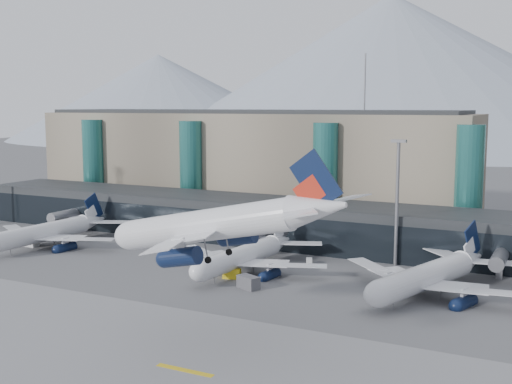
% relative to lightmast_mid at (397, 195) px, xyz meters
% --- Properties ---
extents(ground, '(900.00, 900.00, 0.00)m').
position_rel_lightmast_mid_xyz_m(ground, '(-30.00, -48.00, -14.42)').
color(ground, '#515154').
rests_on(ground, ground).
extents(runway_strip, '(400.00, 40.00, 0.04)m').
position_rel_lightmast_mid_xyz_m(runway_strip, '(-30.00, -63.00, -14.40)').
color(runway_strip, slate).
rests_on(runway_strip, ground).
extents(runway_markings, '(128.00, 1.00, 0.02)m').
position_rel_lightmast_mid_xyz_m(runway_markings, '(-30.00, -63.00, -14.37)').
color(runway_markings, gold).
rests_on(runway_markings, ground).
extents(concourse, '(170.00, 27.00, 10.00)m').
position_rel_lightmast_mid_xyz_m(concourse, '(-30.02, 9.73, -9.45)').
color(concourse, black).
rests_on(concourse, ground).
extents(terminal_main, '(130.00, 30.00, 31.00)m').
position_rel_lightmast_mid_xyz_m(terminal_main, '(-55.00, 42.00, 1.03)').
color(terminal_main, gray).
rests_on(terminal_main, ground).
extents(teal_towers, '(116.40, 19.40, 46.00)m').
position_rel_lightmast_mid_xyz_m(teal_towers, '(-44.99, 26.01, -0.41)').
color(teal_towers, '#246561').
rests_on(teal_towers, ground).
extents(mountain_ridge, '(910.00, 400.00, 110.00)m').
position_rel_lightmast_mid_xyz_m(mountain_ridge, '(-14.03, 332.00, 31.33)').
color(mountain_ridge, gray).
rests_on(mountain_ridge, ground).
extents(lightmast_mid, '(3.00, 1.20, 25.60)m').
position_rel_lightmast_mid_xyz_m(lightmast_mid, '(0.00, 0.00, 0.00)').
color(lightmast_mid, slate).
rests_on(lightmast_mid, ground).
extents(hero_jet, '(37.47, 38.37, 12.37)m').
position_rel_lightmast_mid_xyz_m(hero_jet, '(-9.30, -52.99, 3.41)').
color(hero_jet, silver).
rests_on(hero_jet, ground).
extents(jet_parked_left, '(37.13, 36.36, 11.97)m').
position_rel_lightmast_mid_xyz_m(jet_parked_left, '(-76.50, -15.49, -9.89)').
color(jet_parked_left, silver).
rests_on(jet_parked_left, ground).
extents(jet_parked_mid, '(35.36, 35.03, 11.44)m').
position_rel_lightmast_mid_xyz_m(jet_parked_mid, '(-25.13, -15.76, -10.09)').
color(jet_parked_mid, silver).
rests_on(jet_parked_mid, ground).
extents(jet_parked_right, '(36.77, 38.79, 12.46)m').
position_rel_lightmast_mid_xyz_m(jet_parked_right, '(10.96, -15.59, -9.71)').
color(jet_parked_right, silver).
rests_on(jet_parked_right, ground).
extents(veh_a, '(3.26, 1.89, 1.81)m').
position_rel_lightmast_mid_xyz_m(veh_a, '(-79.79, -19.82, -13.51)').
color(veh_a, silver).
rests_on(veh_a, ground).
extents(veh_b, '(2.33, 2.65, 1.30)m').
position_rel_lightmast_mid_xyz_m(veh_b, '(-55.22, -4.28, -13.77)').
color(veh_b, yellow).
rests_on(veh_b, ground).
extents(veh_c, '(4.63, 3.58, 2.29)m').
position_rel_lightmast_mid_xyz_m(veh_c, '(-19.23, -27.90, -13.28)').
color(veh_c, '#4E4D53').
rests_on(veh_c, ground).
extents(veh_f, '(2.11, 3.78, 2.07)m').
position_rel_lightmast_mid_xyz_m(veh_f, '(-89.13, -13.01, -13.38)').
color(veh_f, '#4E4D53').
rests_on(veh_f, ground).
extents(veh_g, '(1.89, 2.35, 1.20)m').
position_rel_lightmast_mid_xyz_m(veh_g, '(-16.08, -6.72, -13.82)').
color(veh_g, silver).
rests_on(veh_g, ground).
extents(veh_h, '(3.58, 2.46, 1.80)m').
position_rel_lightmast_mid_xyz_m(veh_h, '(-25.13, -23.23, -13.52)').
color(veh_h, yellow).
rests_on(veh_h, ground).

